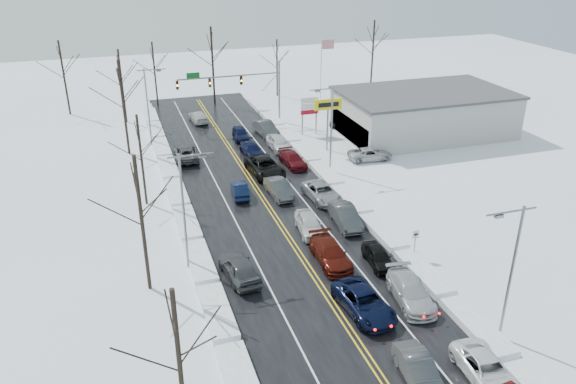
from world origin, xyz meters
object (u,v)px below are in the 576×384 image
object	(u,v)px
traffic_signal_mast	(241,83)
dealership_building	(423,112)
flagpole	(322,70)
oncoming_car_0	(240,196)
tires_plus_sign	(328,108)

from	to	relation	value
traffic_signal_mast	dealership_building	world-z (taller)	traffic_signal_mast
flagpole	dealership_building	distance (m)	15.24
flagpole	dealership_building	size ratio (longest dim) A/B	0.49
flagpole	oncoming_car_0	size ratio (longest dim) A/B	2.47
oncoming_car_0	flagpole	bearing A→B (deg)	-120.33
traffic_signal_mast	flagpole	size ratio (longest dim) A/B	1.33
dealership_building	flagpole	bearing A→B (deg)	126.27
oncoming_car_0	traffic_signal_mast	bearing A→B (deg)	-98.10
tires_plus_sign	dealership_building	xyz separation A→B (m)	(13.48, 2.01, -2.34)
dealership_building	oncoming_car_0	xyz separation A→B (m)	(-25.89, -11.09, -2.66)
traffic_signal_mast	tires_plus_sign	distance (m)	13.92
flagpole	oncoming_car_0	distance (m)	29.33
traffic_signal_mast	tires_plus_sign	size ratio (longest dim) A/B	2.21
flagpole	dealership_building	bearing A→B (deg)	-53.73
traffic_signal_mast	dealership_building	xyz separation A→B (m)	(20.53, -9.99, -2.82)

